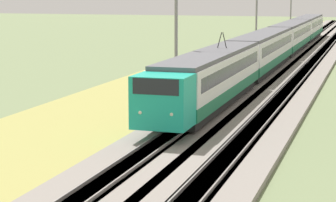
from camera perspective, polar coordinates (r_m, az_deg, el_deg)
The scene contains 9 objects.
ballast_main at distance 56.56m, azimuth 7.18°, elevation 1.73°, with size 240.00×4.40×0.30m.
ballast_adjacent at distance 56.01m, azimuth 11.06°, elevation 1.55°, with size 240.00×4.40×0.30m.
track_main at distance 56.56m, azimuth 7.18°, elevation 1.74°, with size 240.00×1.57×0.45m.
track_adjacent at distance 56.01m, azimuth 11.06°, elevation 1.56°, with size 240.00×1.57×0.45m.
grass_verge at distance 58.07m, azimuth 0.87°, elevation 1.92°, with size 240.00×10.02×0.12m.
passenger_train at distance 73.40m, azimuth 9.67°, elevation 5.16°, with size 85.20×2.96×4.99m.
catenary_mast_mid at distance 44.86m, azimuth 0.77°, elevation 5.85°, with size 0.22×2.56×9.46m.
catenary_mast_far at distance 75.71m, azimuth 7.75°, elevation 7.31°, with size 0.22×2.56×9.54m.
catenary_mast_distant at distance 107.05m, azimuth 10.68°, elevation 7.85°, with size 0.22×2.56×9.50m.
Camera 1 is at (-5.15, -9.97, 7.77)m, focal length 70.00 mm.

